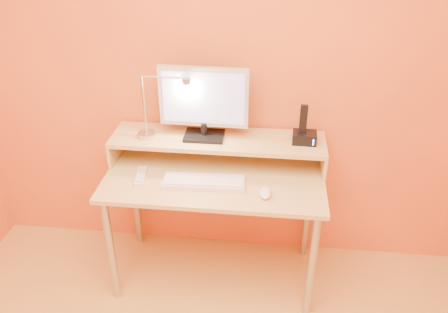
# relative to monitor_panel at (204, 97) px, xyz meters

# --- Properties ---
(wall_back) EXTENTS (3.00, 0.04, 2.50)m
(wall_back) POSITION_rel_monitor_panel_xyz_m (0.08, 0.16, 0.13)
(wall_back) COLOR orange
(wall_back) RESTS_ON floor
(desk_leg_fl) EXTENTS (0.04, 0.04, 0.69)m
(desk_leg_fl) POSITION_rel_monitor_panel_xyz_m (-0.47, -0.41, -0.77)
(desk_leg_fl) COLOR #B0B0B0
(desk_leg_fl) RESTS_ON floor
(desk_leg_fr) EXTENTS (0.04, 0.04, 0.69)m
(desk_leg_fr) POSITION_rel_monitor_panel_xyz_m (0.63, -0.41, -0.77)
(desk_leg_fr) COLOR #B0B0B0
(desk_leg_fr) RESTS_ON floor
(desk_leg_bl) EXTENTS (0.04, 0.04, 0.69)m
(desk_leg_bl) POSITION_rel_monitor_panel_xyz_m (-0.47, 0.09, -0.77)
(desk_leg_bl) COLOR #B0B0B0
(desk_leg_bl) RESTS_ON floor
(desk_leg_br) EXTENTS (0.04, 0.04, 0.69)m
(desk_leg_br) POSITION_rel_monitor_panel_xyz_m (0.63, 0.09, -0.77)
(desk_leg_br) COLOR #B0B0B0
(desk_leg_br) RESTS_ON floor
(desk_lower) EXTENTS (1.20, 0.60, 0.02)m
(desk_lower) POSITION_rel_monitor_panel_xyz_m (0.08, -0.16, -0.41)
(desk_lower) COLOR #D5B87E
(desk_lower) RESTS_ON floor
(shelf_riser_left) EXTENTS (0.02, 0.30, 0.14)m
(shelf_riser_left) POSITION_rel_monitor_panel_xyz_m (-0.52, -0.01, -0.33)
(shelf_riser_left) COLOR #D5B87E
(shelf_riser_left) RESTS_ON desk_lower
(shelf_riser_right) EXTENTS (0.02, 0.30, 0.14)m
(shelf_riser_right) POSITION_rel_monitor_panel_xyz_m (0.67, -0.01, -0.33)
(shelf_riser_right) COLOR #D5B87E
(shelf_riser_right) RESTS_ON desk_lower
(desk_shelf) EXTENTS (1.20, 0.30, 0.02)m
(desk_shelf) POSITION_rel_monitor_panel_xyz_m (0.08, -0.01, -0.25)
(desk_shelf) COLOR #D5B87E
(desk_shelf) RESTS_ON desk_lower
(monitor_foot) EXTENTS (0.22, 0.16, 0.02)m
(monitor_foot) POSITION_rel_monitor_panel_xyz_m (0.00, -0.01, -0.23)
(monitor_foot) COLOR black
(monitor_foot) RESTS_ON desk_shelf
(monitor_neck) EXTENTS (0.04, 0.04, 0.07)m
(monitor_neck) POSITION_rel_monitor_panel_xyz_m (0.00, -0.01, -0.19)
(monitor_neck) COLOR black
(monitor_neck) RESTS_ON monitor_foot
(monitor_panel) EXTENTS (0.49, 0.05, 0.33)m
(monitor_panel) POSITION_rel_monitor_panel_xyz_m (0.00, 0.00, 0.00)
(monitor_panel) COLOR silver
(monitor_panel) RESTS_ON monitor_neck
(monitor_back) EXTENTS (0.44, 0.02, 0.28)m
(monitor_back) POSITION_rel_monitor_panel_xyz_m (0.00, 0.02, 0.00)
(monitor_back) COLOR black
(monitor_back) RESTS_ON monitor_panel
(monitor_screen) EXTENTS (0.44, 0.02, 0.29)m
(monitor_screen) POSITION_rel_monitor_panel_xyz_m (0.00, -0.02, 0.00)
(monitor_screen) COLOR #B5BCFF
(monitor_screen) RESTS_ON monitor_panel
(lamp_base) EXTENTS (0.10, 0.10, 0.02)m
(lamp_base) POSITION_rel_monitor_panel_xyz_m (-0.32, -0.04, -0.23)
(lamp_base) COLOR #B0B0B0
(lamp_base) RESTS_ON desk_shelf
(lamp_post) EXTENTS (0.01, 0.01, 0.33)m
(lamp_post) POSITION_rel_monitor_panel_xyz_m (-0.32, -0.04, -0.05)
(lamp_post) COLOR #B0B0B0
(lamp_post) RESTS_ON lamp_base
(lamp_arm) EXTENTS (0.24, 0.01, 0.01)m
(lamp_arm) POSITION_rel_monitor_panel_xyz_m (-0.20, -0.04, 0.12)
(lamp_arm) COLOR #B0B0B0
(lamp_arm) RESTS_ON lamp_post
(lamp_head) EXTENTS (0.04, 0.04, 0.03)m
(lamp_head) POSITION_rel_monitor_panel_xyz_m (-0.08, -0.04, 0.10)
(lamp_head) COLOR #B0B0B0
(lamp_head) RESTS_ON lamp_arm
(lamp_bulb) EXTENTS (0.03, 0.03, 0.00)m
(lamp_bulb) POSITION_rel_monitor_panel_xyz_m (-0.08, -0.04, 0.09)
(lamp_bulb) COLOR #FFEAC6
(lamp_bulb) RESTS_ON lamp_head
(phone_dock) EXTENTS (0.13, 0.10, 0.06)m
(phone_dock) POSITION_rel_monitor_panel_xyz_m (0.55, -0.01, -0.21)
(phone_dock) COLOR black
(phone_dock) RESTS_ON desk_shelf
(phone_handset) EXTENTS (0.04, 0.03, 0.16)m
(phone_handset) POSITION_rel_monitor_panel_xyz_m (0.54, -0.01, -0.10)
(phone_handset) COLOR black
(phone_handset) RESTS_ON phone_dock
(phone_led) EXTENTS (0.01, 0.00, 0.04)m
(phone_led) POSITION_rel_monitor_panel_xyz_m (0.60, -0.06, -0.21)
(phone_led) COLOR blue
(phone_led) RESTS_ON phone_dock
(keyboard) EXTENTS (0.44, 0.16, 0.02)m
(keyboard) POSITION_rel_monitor_panel_xyz_m (0.03, -0.24, -0.39)
(keyboard) COLOR silver
(keyboard) RESTS_ON desk_lower
(mouse) EXTENTS (0.06, 0.11, 0.04)m
(mouse) POSITION_rel_monitor_panel_xyz_m (0.36, -0.32, -0.38)
(mouse) COLOR white
(mouse) RESTS_ON desk_lower
(remote_control) EXTENTS (0.07, 0.19, 0.02)m
(remote_control) POSITION_rel_monitor_panel_xyz_m (-0.32, -0.22, -0.39)
(remote_control) COLOR silver
(remote_control) RESTS_ON desk_lower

